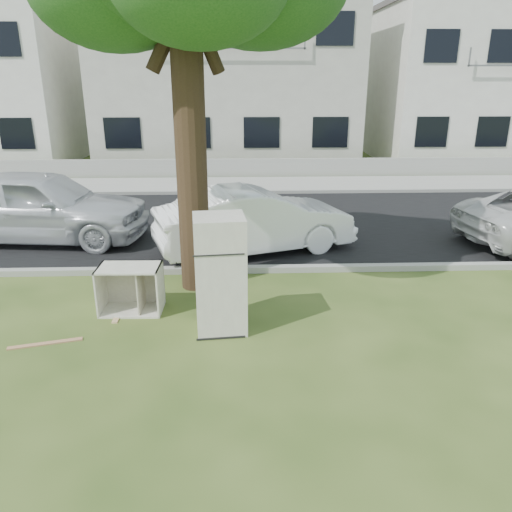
{
  "coord_description": "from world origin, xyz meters",
  "views": [
    {
      "loc": [
        0.39,
        -6.86,
        3.69
      ],
      "look_at": [
        0.67,
        0.6,
        1.01
      ],
      "focal_mm": 35.0,
      "sensor_mm": 36.0,
      "label": 1
    }
  ],
  "objects_px": {
    "car_center": "(255,220)",
    "car_left": "(40,205)",
    "fridge": "(220,274)",
    "cabinet": "(131,289)"
  },
  "relations": [
    {
      "from": "cabinet",
      "to": "car_center",
      "type": "relative_size",
      "value": 0.23
    },
    {
      "from": "fridge",
      "to": "cabinet",
      "type": "height_order",
      "value": "fridge"
    },
    {
      "from": "fridge",
      "to": "car_center",
      "type": "distance_m",
      "value": 3.69
    },
    {
      "from": "cabinet",
      "to": "car_left",
      "type": "xyz_separation_m",
      "value": [
        -2.85,
        3.95,
        0.46
      ]
    },
    {
      "from": "cabinet",
      "to": "car_center",
      "type": "distance_m",
      "value": 3.67
    },
    {
      "from": "fridge",
      "to": "car_center",
      "type": "height_order",
      "value": "fridge"
    },
    {
      "from": "car_center",
      "to": "car_left",
      "type": "height_order",
      "value": "car_left"
    },
    {
      "from": "car_left",
      "to": "car_center",
      "type": "bearing_deg",
      "value": -95.1
    },
    {
      "from": "cabinet",
      "to": "fridge",
      "type": "bearing_deg",
      "value": -22.66
    },
    {
      "from": "cabinet",
      "to": "car_left",
      "type": "height_order",
      "value": "car_left"
    }
  ]
}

